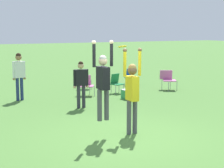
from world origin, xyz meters
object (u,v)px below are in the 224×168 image
Objects in this scene: frisbee at (122,47)px; camping_chair_1 at (116,82)px; person_defending at (132,89)px; person_spectator_near at (19,72)px; camping_chair_3 at (131,75)px; cooler_box at (128,94)px; camping_chair_0 at (86,84)px; camping_chair_4 at (85,79)px; camping_chair_2 at (168,78)px; person_spectator_far at (81,80)px; person_jumping at (103,79)px.

frisbee is 6.42m from camping_chair_1.
person_spectator_near is (-1.26, 6.00, -0.10)m from person_defending.
cooler_box is at bearing 27.17° from camping_chair_3.
camping_chair_1 is 1.87× the size of cooler_box.
camping_chair_0 reaches higher than camping_chair_4.
camping_chair_2 is 0.48× the size of person_spectator_near.
frisbee reaches higher than person_spectator_far.
person_defending reaches higher than camping_chair_2.
camping_chair_2 is (5.26, 5.26, -0.68)m from person_defending.
person_jumping is 2.29× the size of camping_chair_2.
person_spectator_far is (0.37, 3.37, -1.30)m from frisbee.
person_spectator_far is at bearing -10.98° from person_jumping.
camping_chair_0 is 1.04× the size of camping_chair_3.
person_defending is 5.95m from camping_chair_0.
camping_chair_1 is 1.02× the size of camping_chair_4.
camping_chair_2 reaches higher than camping_chair_3.
person_jumping is at bearing 73.07° from camping_chair_2.
person_defending is at bearing -120.72° from cooler_box.
person_spectator_far is 2.55m from cooler_box.
camping_chair_2 is 3.77m from camping_chair_4.
camping_chair_2 is at bearing 79.62° from camping_chair_3.
person_jumping reaches higher than camping_chair_3.
person_spectator_far is 3.68× the size of cooler_box.
person_spectator_near is at bearing 26.00° from camping_chair_2.
cooler_box is (-2.03, -3.03, -0.28)m from camping_chair_3.
camping_chair_4 is 0.50× the size of person_spectator_far.
cooler_box is at bearing -32.71° from person_spectator_near.
person_spectator_near is (-1.09, 5.78, -1.17)m from frisbee.
frisbee is at bearing 27.17° from camping_chair_3.
person_spectator_far is at bearing -163.86° from cooler_box.
camping_chair_1 reaches higher than cooler_box.
person_spectator_far reaches higher than camping_chair_4.
camping_chair_1 reaches higher than camping_chair_4.
camping_chair_4 is (0.67, 1.56, -0.02)m from camping_chair_0.
camping_chair_0 is 0.96× the size of camping_chair_2.
camping_chair_3 is 6.00m from person_spectator_near.
camping_chair_2 is 1.09× the size of camping_chair_3.
camping_chair_4 is at bearing 12.91° from person_spectator_near.
camping_chair_2 is at bearing 27.96° from person_spectator_far.
camping_chair_1 is at bearing 147.91° from camping_chair_4.
person_defending is 1.23× the size of person_spectator_near.
camping_chair_2 is 5.33m from person_spectator_far.
person_defending reaches higher than camping_chair_4.
camping_chair_0 is 2.76m from person_spectator_near.
camping_chair_3 is at bearing 50.18° from person_spectator_far.
person_spectator_far is at bearing 20.46° from camping_chair_1.
camping_chair_0 reaches higher than camping_chair_3.
camping_chair_0 is at bearing 171.26° from person_defending.
person_spectator_far is at bearing 11.31° from camping_chair_3.
camping_chair_2 is 6.59m from person_spectator_near.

